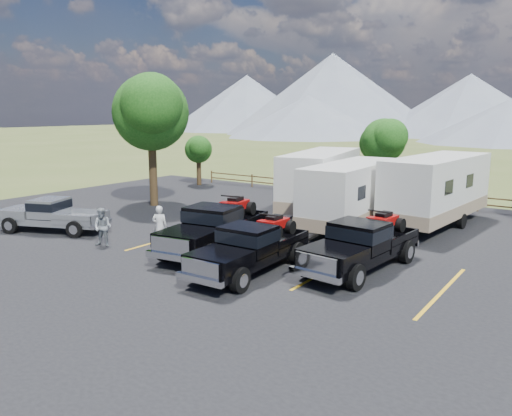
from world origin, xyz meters
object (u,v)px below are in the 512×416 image
Objects in this scene: pickup_silver at (53,214)px; person_b at (103,227)px; rig_right at (362,244)px; trailer_left at (321,181)px; rig_center at (252,247)px; tree_big_nw at (150,113)px; trailer_center at (352,195)px; rig_left at (216,226)px; person_a at (160,226)px; trailer_right at (437,190)px.

person_b is at bearing 63.53° from pickup_silver.
trailer_left reaches higher than rig_right.
rig_right is at bearing 37.12° from rig_center.
rig_center reaches higher than person_b.
tree_big_nw is 16.74m from rig_right.
rig_center is 8.16m from trailer_center.
trailer_center is (2.91, 6.73, 0.67)m from rig_left.
person_b is at bearing -131.49° from trailer_center.
rig_left is 3.14m from rig_center.
pickup_silver is 6.25m from person_a.
pickup_silver is at bearing -137.85° from trailer_left.
trailer_left reaches higher than rig_left.
tree_big_nw is at bearing -177.20° from trailer_center.
trailer_center is 5.62× the size of person_b.
rig_left is 0.66× the size of trailer_left.
trailer_center reaches higher than rig_center.
pickup_silver is (-14.37, -3.11, -0.14)m from rig_right.
person_a is at bearing 9.81° from person_b.
tree_big_nw reaches higher than trailer_center.
rig_right is at bearing -15.86° from tree_big_nw.
rig_left reaches higher than rig_right.
trailer_left is at bearing 22.10° from tree_big_nw.
rig_left is 11.50m from trailer_right.
rig_left is 0.71× the size of trailer_center.
pickup_silver is at bearing -145.20° from trailer_center.
person_a is at bearing -122.74° from trailer_right.
rig_right is at bearing -85.71° from trailer_right.
rig_left is at bearing 4.77° from person_b.
trailer_right is 15.92m from person_b.
trailer_left is (-2.99, 10.74, 0.88)m from rig_center.
rig_left is 1.18× the size of pickup_silver.
tree_big_nw is at bearing 169.37° from rig_right.
rig_center is 0.58× the size of trailer_left.
person_a is (-8.20, -2.09, -0.07)m from rig_right.
pickup_silver is at bearing 152.86° from person_b.
pickup_silver is at bearing -81.54° from tree_big_nw.
trailer_center reaches higher than rig_left.
pickup_silver is (-8.45, -1.98, -0.19)m from rig_left.
pickup_silver is (-8.28, -11.33, -0.97)m from trailer_left.
rig_center is (2.82, -1.39, -0.10)m from rig_left.
tree_big_nw is 0.78× the size of trailer_right.
trailer_left is 5.59× the size of person_a.
trailer_center is (12.47, 1.20, -3.87)m from tree_big_nw.
rig_left is 7.37m from trailer_center.
rig_center is 5.11m from person_a.
rig_left is 0.65× the size of trailer_right.
rig_right is 10.81m from person_b.
trailer_center is at bearing 5.50° from tree_big_nw.
person_b is at bearing -161.41° from rig_left.
pickup_silver is at bearing -162.55° from rig_right.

